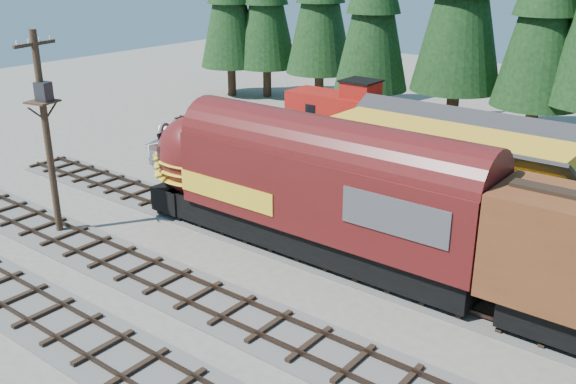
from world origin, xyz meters
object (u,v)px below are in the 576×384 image
Objects in this scene: pickup_truck_b at (194,157)px; locomotive at (293,190)px; caboose at (349,119)px; depot at (444,168)px; utility_pole at (45,122)px; pickup_truck_a at (218,169)px.

locomotive is at bearing -129.42° from pickup_truck_b.
pickup_truck_b is (-5.37, -9.08, -1.48)m from caboose.
utility_pole is at bearing -139.32° from depot.
caboose is (-6.15, 14.00, -0.48)m from locomotive.
pickup_truck_a is at bearing 69.80° from utility_pole.
caboose is at bearing -46.89° from pickup_truck_b.
locomotive is (-4.14, -6.50, -0.17)m from depot.
pickup_truck_a is (-2.56, -9.89, -1.41)m from caboose.
utility_pole is at bearing -101.01° from caboose.
caboose is 1.36× the size of pickup_truck_a.
pickup_truck_a is at bearing -104.50° from caboose.
pickup_truck_b is at bearing 156.88° from locomotive.
utility_pole is 11.63m from pickup_truck_b.
depot is at bearing 27.86° from utility_pole.
depot is 18.78m from utility_pole.
depot is 1.33× the size of utility_pole.
caboose is at bearing -20.16° from pickup_truck_a.
utility_pole reaches higher than pickup_truck_b.
locomotive is 1.86× the size of utility_pole.
caboose is 20.25m from utility_pole.
utility_pole is at bearing 166.95° from pickup_truck_a.
pickup_truck_a is at bearing -169.48° from depot.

